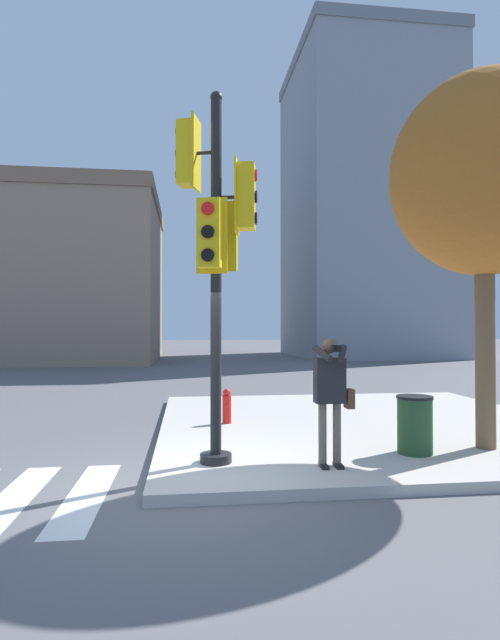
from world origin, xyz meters
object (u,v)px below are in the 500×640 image
object	(u,v)px
traffic_signal_pole	(217,235)
person_photographer	(331,390)
fire_hydrant	(227,406)
trash_bin	(415,424)
street_tree	(484,176)

from	to	relation	value
traffic_signal_pole	person_photographer	world-z (taller)	traffic_signal_pole
person_photographer	fire_hydrant	xyz separation A→B (m)	(-1.15, 3.23, -0.70)
traffic_signal_pole	trash_bin	bearing A→B (deg)	2.37
person_photographer	fire_hydrant	bearing A→B (deg)	109.59
street_tree	person_photographer	bearing A→B (deg)	-165.18
person_photographer	street_tree	world-z (taller)	street_tree
traffic_signal_pole	street_tree	size ratio (longest dim) A/B	0.89
traffic_signal_pole	street_tree	bearing A→B (deg)	4.09
person_photographer	trash_bin	xyz separation A→B (m)	(1.44, 0.53, -0.60)
fire_hydrant	trash_bin	size ratio (longest dim) A/B	0.79
trash_bin	fire_hydrant	bearing A→B (deg)	133.81
street_tree	fire_hydrant	xyz separation A→B (m)	(-3.83, 2.52, -3.90)
traffic_signal_pole	street_tree	distance (m)	4.34
street_tree	trash_bin	bearing A→B (deg)	-171.88
traffic_signal_pole	trash_bin	xyz separation A→B (m)	(2.95, 0.12, -2.73)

